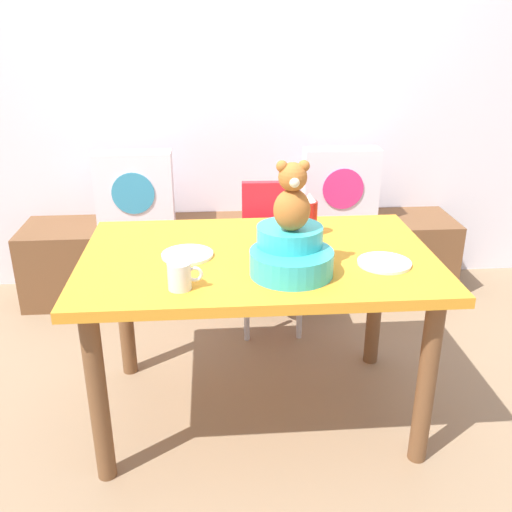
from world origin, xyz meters
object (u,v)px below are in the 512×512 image
(infant_seat_teal, at_px, (291,253))
(dinner_plate_near, at_px, (384,263))
(dining_table, at_px, (258,278))
(highchair, at_px, (271,238))
(pillow_floral_left, at_px, (135,190))
(ketchup_bottle, at_px, (309,216))
(pillow_floral_right, at_px, (340,186))
(teddy_bear, at_px, (292,198))
(dinner_plate_far, at_px, (187,255))
(coffee_mug, at_px, (180,276))

(infant_seat_teal, height_order, dinner_plate_near, infant_seat_teal)
(dining_table, relative_size, highchair, 1.74)
(infant_seat_teal, distance_m, dinner_plate_near, 0.37)
(pillow_floral_left, distance_m, ketchup_bottle, 1.30)
(highchair, relative_size, dinner_plate_near, 3.95)
(dinner_plate_near, bearing_deg, infant_seat_teal, -173.83)
(highchair, bearing_deg, pillow_floral_left, 150.95)
(infant_seat_teal, height_order, ketchup_bottle, ketchup_bottle)
(pillow_floral_right, relative_size, dinner_plate_near, 2.20)
(pillow_floral_right, distance_m, teddy_bear, 1.47)
(pillow_floral_left, relative_size, teddy_bear, 1.76)
(ketchup_bottle, bearing_deg, dining_table, -140.03)
(teddy_bear, bearing_deg, dinner_plate_near, 6.26)
(pillow_floral_left, height_order, ketchup_bottle, ketchup_bottle)
(teddy_bear, xyz_separation_m, dinner_plate_far, (-0.38, 0.17, -0.27))
(pillow_floral_right, bearing_deg, dinner_plate_far, -126.22)
(teddy_bear, distance_m, coffee_mug, 0.47)
(highchair, xyz_separation_m, dinner_plate_near, (0.33, -0.89, 0.22))
(teddy_bear, height_order, dinner_plate_near, teddy_bear)
(pillow_floral_right, xyz_separation_m, dinner_plate_near, (-0.12, -1.30, 0.07))
(highchair, height_order, teddy_bear, teddy_bear)
(coffee_mug, bearing_deg, highchair, 68.13)
(ketchup_bottle, height_order, coffee_mug, ketchup_bottle)
(highchair, xyz_separation_m, coffee_mug, (-0.42, -1.04, 0.27))
(coffee_mug, bearing_deg, dinner_plate_far, 87.49)
(infant_seat_teal, height_order, teddy_bear, teddy_bear)
(pillow_floral_left, height_order, dining_table, pillow_floral_left)
(pillow_floral_left, xyz_separation_m, dining_table, (0.62, -1.17, -0.04))
(infant_seat_teal, relative_size, dinner_plate_near, 1.65)
(pillow_floral_right, height_order, coffee_mug, pillow_floral_right)
(highchair, relative_size, ketchup_bottle, 4.27)
(pillow_floral_right, distance_m, infant_seat_teal, 1.43)
(dining_table, distance_m, dinner_plate_near, 0.50)
(infant_seat_teal, relative_size, teddy_bear, 1.32)
(infant_seat_teal, xyz_separation_m, teddy_bear, (0.00, -0.00, 0.21))
(infant_seat_teal, bearing_deg, pillow_floral_left, 118.27)
(dining_table, height_order, teddy_bear, teddy_bear)
(pillow_floral_left, height_order, dinner_plate_near, pillow_floral_left)
(pillow_floral_left, relative_size, dining_table, 0.32)
(ketchup_bottle, bearing_deg, dinner_plate_far, -158.60)
(teddy_bear, height_order, dinner_plate_far, teddy_bear)
(pillow_floral_left, xyz_separation_m, dinner_plate_far, (0.34, -1.17, 0.07))
(dinner_plate_near, bearing_deg, highchair, 110.54)
(infant_seat_teal, relative_size, coffee_mug, 2.75)
(dinner_plate_far, bearing_deg, coffee_mug, -92.51)
(pillow_floral_left, xyz_separation_m, ketchup_bottle, (0.85, -0.97, 0.15))
(pillow_floral_right, distance_m, dinner_plate_far, 1.45)
(infant_seat_teal, xyz_separation_m, dinner_plate_near, (0.36, 0.04, -0.07))
(dining_table, relative_size, infant_seat_teal, 4.15)
(pillow_floral_left, xyz_separation_m, dinner_plate_near, (1.08, -1.30, 0.07))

